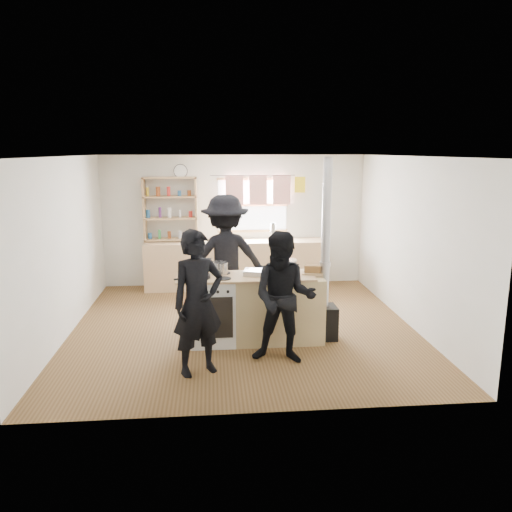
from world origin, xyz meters
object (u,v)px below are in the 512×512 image
Objects in this scene: stockpot_stove at (220,268)px; person_far at (226,258)px; stockpot_counter at (285,267)px; person_near_left at (198,303)px; bread_board at (312,270)px; cooking_island at (256,308)px; flue_heater at (324,293)px; thermos at (273,232)px; skillet_greens at (198,276)px; person_near_right at (284,298)px; roast_tray at (256,272)px.

stockpot_stove is 0.12× the size of person_far.
stockpot_counter is 1.51m from person_near_left.
stockpot_counter is at bearing -179.41° from bread_board.
bread_board is at bearing -4.78° from stockpot_stove.
flue_heater is at bearing 0.30° from cooking_island.
cooking_island is (-0.57, -2.77, -0.60)m from thermos.
person_near_left is at bearing -147.95° from bread_board.
person_far reaches higher than stockpot_stove.
person_near_left is (-0.76, -0.95, 0.39)m from cooking_island.
stockpot_counter reaches higher than skillet_greens.
person_far reaches higher than person_near_left.
thermos is 2.89m from cooking_island.
person_near_right is (0.76, -0.84, -0.19)m from stockpot_stove.
thermos is 2.82m from flue_heater.
bread_board is at bearing 134.79° from person_far.
person_near_right reaches higher than bread_board.
stockpot_stove is at bearing 50.10° from person_near_left.
stockpot_counter is 0.19× the size of person_near_right.
person_far is at bearing 141.19° from bread_board.
roast_tray is at bearing -101.83° from thermos.
cooking_island is 0.50m from roast_tray.
person_far reaches higher than roast_tray.
thermos is 3.95m from person_near_left.
cooking_island is 0.74m from stockpot_stove.
person_near_left is (-0.27, -1.07, -0.16)m from stockpot_stove.
person_near_left reaches higher than roast_tray.
skillet_greens is 0.86m from person_near_left.
bread_board is at bearing -85.84° from thermos.
person_near_left is at bearing -128.86° from cooking_island.
stockpot_counter is 0.16× the size of person_far.
stockpot_counter is at bearing 179.43° from flue_heater.
stockpot_counter is 0.77m from person_near_right.
person_near_right is (1.05, -0.63, -0.14)m from skillet_greens.
person_near_left reaches higher than bread_board.
roast_tray is 1.18× the size of stockpot_counter.
person_near_right is at bearing -47.66° from stockpot_stove.
person_near_left is (0.01, -0.86, -0.10)m from skillet_greens.
flue_heater is 1.53× the size of person_near_right.
person_far is at bearing -117.66° from thermos.
cooking_island is 1.15× the size of person_near_left.
roast_tray is 1.24m from person_near_left.
stockpot_stove is at bearing 36.48° from skillet_greens.
skillet_greens is 1.81× the size of stockpot_stove.
thermos is 0.19× the size of person_near_left.
bread_board is at bearing 6.53° from person_near_left.
skillet_greens is at bearing 62.98° from person_far.
bread_board reaches higher than cooking_island.
cooking_island is 6.20× the size of bread_board.
stockpot_stove is 0.89m from stockpot_counter.
flue_heater is at bearing 3.63° from person_near_left.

